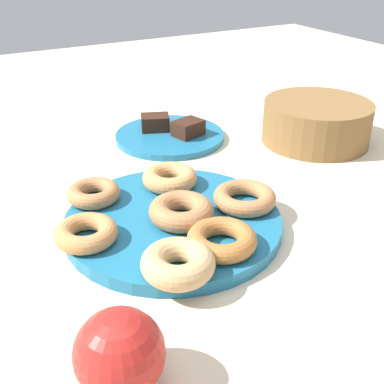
{
  "coord_description": "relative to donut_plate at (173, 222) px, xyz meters",
  "views": [
    {
      "loc": [
        0.51,
        -0.25,
        0.36
      ],
      "look_at": [
        0.0,
        0.03,
        0.05
      ],
      "focal_mm": 45.48,
      "sensor_mm": 36.0,
      "label": 1
    }
  ],
  "objects": [
    {
      "name": "donut_4",
      "position": [
        0.02,
        0.1,
        0.02
      ],
      "size": [
        0.12,
        0.12,
        0.02
      ],
      "primitive_type": "torus",
      "rotation": [
        0.0,
        0.0,
        3.6
      ],
      "color": "#B27547",
      "rests_on": "donut_plate"
    },
    {
      "name": "ground_plane",
      "position": [
        0.0,
        0.0,
        -0.01
      ],
      "size": [
        2.4,
        2.4,
        0.0
      ],
      "primitive_type": "plane",
      "color": "beige"
    },
    {
      "name": "cake_plate",
      "position": [
        -0.29,
        0.14,
        -0.0
      ],
      "size": [
        0.21,
        0.21,
        0.01
      ],
      "primitive_type": "cylinder",
      "color": "#1E6B93",
      "rests_on": "ground_plane"
    },
    {
      "name": "brownie_far",
      "position": [
        -0.26,
        0.17,
        0.02
      ],
      "size": [
        0.05,
        0.06,
        0.03
      ],
      "primitive_type": "cube",
      "rotation": [
        0.0,
        0.0,
        0.27
      ],
      "color": "#381E14",
      "rests_on": "cake_plate"
    },
    {
      "name": "donut_5",
      "position": [
        -0.0,
        -0.12,
        0.02
      ],
      "size": [
        0.08,
        0.08,
        0.02
      ],
      "primitive_type": "torus",
      "rotation": [
        0.0,
        0.0,
        1.57
      ],
      "color": "#C6844C",
      "rests_on": "donut_plate"
    },
    {
      "name": "donut_6",
      "position": [
        0.12,
        -0.05,
        0.02
      ],
      "size": [
        0.11,
        0.11,
        0.03
      ],
      "primitive_type": "torus",
      "rotation": [
        0.0,
        0.0,
        4.27
      ],
      "color": "tan",
      "rests_on": "donut_plate"
    },
    {
      "name": "donut_2",
      "position": [
        0.01,
        0.01,
        0.02
      ],
      "size": [
        0.12,
        0.12,
        0.03
      ],
      "primitive_type": "torus",
      "rotation": [
        0.0,
        0.0,
        2.38
      ],
      "color": "#B27547",
      "rests_on": "donut_plate"
    },
    {
      "name": "brownie_near",
      "position": [
        -0.32,
        0.12,
        0.02
      ],
      "size": [
        0.06,
        0.07,
        0.03
      ],
      "primitive_type": "cube",
      "rotation": [
        0.0,
        0.0,
        -0.37
      ],
      "color": "#381E14",
      "rests_on": "cake_plate"
    },
    {
      "name": "donut_3",
      "position": [
        0.1,
        0.02,
        0.02
      ],
      "size": [
        0.1,
        0.1,
        0.02
      ],
      "primitive_type": "torus",
      "rotation": [
        0.0,
        0.0,
        0.16
      ],
      "color": "#AD6B33",
      "rests_on": "donut_plate"
    },
    {
      "name": "basket",
      "position": [
        -0.14,
        0.38,
        0.03
      ],
      "size": [
        0.26,
        0.26,
        0.08
      ],
      "primitive_type": "cylinder",
      "rotation": [
        0.0,
        0.0,
        5.9
      ],
      "color": "brown",
      "rests_on": "ground_plane"
    },
    {
      "name": "donut_0",
      "position": [
        -0.1,
        -0.08,
        0.02
      ],
      "size": [
        0.09,
        0.09,
        0.02
      ],
      "primitive_type": "torus",
      "rotation": [
        0.0,
        0.0,
        3.01
      ],
      "color": "#B27547",
      "rests_on": "donut_plate"
    },
    {
      "name": "donut_plate",
      "position": [
        0.0,
        0.0,
        0.0
      ],
      "size": [
        0.3,
        0.3,
        0.02
      ],
      "primitive_type": "cylinder",
      "color": "#1E6B93",
      "rests_on": "ground_plane"
    },
    {
      "name": "donut_1",
      "position": [
        -0.08,
        0.04,
        0.02
      ],
      "size": [
        0.09,
        0.09,
        0.03
      ],
      "primitive_type": "torus",
      "rotation": [
        0.0,
        0.0,
        1.47
      ],
      "color": "tan",
      "rests_on": "donut_plate"
    },
    {
      "name": "apple",
      "position": [
        0.21,
        -0.16,
        0.03
      ],
      "size": [
        0.08,
        0.08,
        0.08
      ],
      "primitive_type": "sphere",
      "color": "red",
      "rests_on": "ground_plane"
    }
  ]
}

